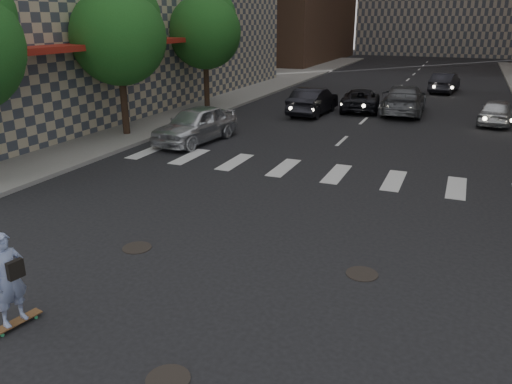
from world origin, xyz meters
TOP-DOWN VIEW (x-y plane):
  - ground at (0.00, 0.00)m, footprint 160.00×160.00m
  - sidewalk_left at (-14.50, 20.00)m, footprint 13.00×80.00m
  - tree_b at (-9.45, 11.14)m, footprint 4.20×4.20m
  - tree_c at (-9.45, 19.14)m, footprint 4.20×4.20m
  - manhole_a at (1.20, -2.50)m, footprint 0.70×0.70m
  - manhole_b at (-2.00, 1.20)m, footprint 0.70×0.70m
  - manhole_c at (3.30, 2.00)m, footprint 0.70×0.70m
  - skateboarder at (-2.09, -2.33)m, footprint 0.53×0.95m
  - silver_sedan at (-5.99, 11.32)m, footprint 2.45×4.87m
  - traffic_car_a at (-3.09, 19.79)m, footprint 1.85×4.68m
  - traffic_car_b at (1.68, 22.00)m, footprint 2.44×5.62m
  - traffic_car_c at (-0.82, 22.10)m, footprint 2.72×4.83m
  - traffic_car_d at (6.50, 20.71)m, footprint 2.08×4.08m
  - traffic_car_e at (3.37, 32.00)m, footprint 2.09×4.49m

SIDE VIEW (x-z plane):
  - ground at x=0.00m, z-range 0.00..0.00m
  - manhole_a at x=1.20m, z-range 0.00..0.02m
  - manhole_b at x=-2.00m, z-range 0.00..0.02m
  - manhole_c at x=3.30m, z-range 0.00..0.02m
  - sidewalk_left at x=-14.50m, z-range 0.00..0.15m
  - traffic_car_c at x=-0.82m, z-range 0.00..1.27m
  - traffic_car_d at x=6.50m, z-range 0.00..1.33m
  - traffic_car_e at x=3.37m, z-range 0.00..1.43m
  - traffic_car_a at x=-3.09m, z-range 0.00..1.51m
  - silver_sedan at x=-5.99m, z-range 0.00..1.59m
  - traffic_car_b at x=1.68m, z-range 0.00..1.61m
  - skateboarder at x=-2.09m, z-range 0.04..1.88m
  - tree_b at x=-9.45m, z-range 1.35..7.95m
  - tree_c at x=-9.45m, z-range 1.35..7.95m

